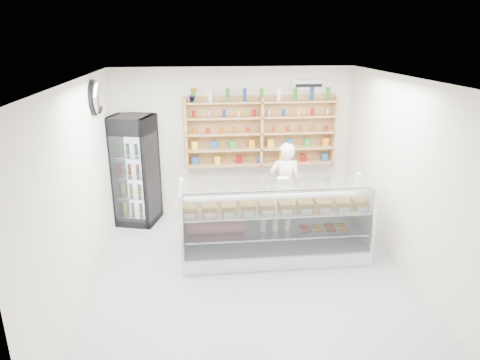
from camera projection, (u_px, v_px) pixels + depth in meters
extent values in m
plane|color=#9F9EA3|center=(250.00, 275.00, 6.28)|extent=(5.00, 5.00, 0.00)
plane|color=white|center=(251.00, 80.00, 5.38)|extent=(5.00, 5.00, 0.00)
plane|color=silver|center=(234.00, 142.00, 8.18)|extent=(4.50, 0.00, 4.50)
plane|color=silver|center=(289.00, 287.00, 3.47)|extent=(4.50, 0.00, 4.50)
plane|color=silver|center=(81.00, 191.00, 5.61)|extent=(0.00, 5.00, 5.00)
plane|color=silver|center=(408.00, 180.00, 6.05)|extent=(0.00, 5.00, 5.00)
cube|color=white|center=(274.00, 251.00, 6.73)|extent=(2.87, 0.81, 0.24)
cube|color=white|center=(270.00, 216.00, 6.95)|extent=(2.87, 0.05, 0.60)
cube|color=silver|center=(275.00, 229.00, 6.61)|extent=(2.76, 0.72, 0.02)
cube|color=silver|center=(275.00, 208.00, 6.50)|extent=(2.82, 0.75, 0.02)
cube|color=silver|center=(280.00, 225.00, 6.16)|extent=(2.82, 0.12, 1.00)
cube|color=silver|center=(276.00, 184.00, 6.33)|extent=(2.82, 0.57, 0.01)
imported|color=white|center=(285.00, 185.00, 7.68)|extent=(0.58, 0.40, 1.57)
cube|color=black|center=(135.00, 170.00, 7.79)|extent=(0.89, 0.87, 2.00)
cube|color=#340436|center=(134.00, 128.00, 7.22)|extent=(0.69, 0.22, 0.28)
cube|color=silver|center=(138.00, 181.00, 7.51)|extent=(0.59, 0.18, 1.58)
cube|color=tan|center=(186.00, 135.00, 7.88)|extent=(0.04, 0.28, 1.33)
cube|color=tan|center=(261.00, 133.00, 8.02)|extent=(0.04, 0.28, 1.33)
cube|color=tan|center=(334.00, 132.00, 8.16)|extent=(0.04, 0.28, 1.33)
cube|color=tan|center=(261.00, 163.00, 8.21)|extent=(2.80, 0.28, 0.03)
cube|color=tan|center=(261.00, 148.00, 8.11)|extent=(2.80, 0.28, 0.03)
cube|color=tan|center=(261.00, 133.00, 8.02)|extent=(2.80, 0.28, 0.03)
cube|color=tan|center=(261.00, 117.00, 7.92)|extent=(2.80, 0.28, 0.03)
cube|color=tan|center=(262.00, 102.00, 7.83)|extent=(2.80, 0.28, 0.03)
imported|color=#1E6626|center=(193.00, 95.00, 7.66)|extent=(0.16, 0.14, 0.26)
ellipsoid|color=silver|center=(98.00, 98.00, 6.41)|extent=(0.15, 0.50, 0.50)
cube|color=white|center=(309.00, 85.00, 7.95)|extent=(0.62, 0.03, 0.20)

